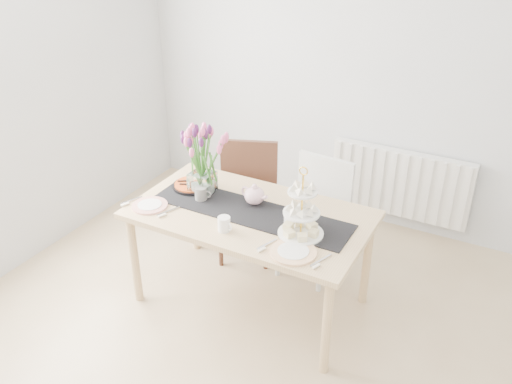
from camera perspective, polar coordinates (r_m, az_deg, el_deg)
The scene contains 15 objects.
room_shell at distance 2.78m, azimuth -5.01°, elevation 0.37°, with size 4.50×4.50×4.50m.
radiator at distance 4.82m, azimuth 14.86°, elevation 0.91°, with size 1.20×0.08×0.60m, color white.
dining_table at distance 3.68m, azimuth -0.61°, elevation -3.17°, with size 1.60×0.90×0.75m.
chair_brown at distance 4.34m, azimuth -0.93°, elevation 0.09°, with size 0.60×0.60×0.93m.
chair_white at distance 4.15m, azimuth 6.44°, elevation -1.69°, with size 0.49×0.49×0.91m.
table_runner at distance 3.64m, azimuth -0.62°, elevation -2.09°, with size 1.40×0.35×0.01m, color black.
tulip_vase at distance 3.76m, azimuth -5.83°, elevation 4.23°, with size 0.59×0.59×0.50m.
cake_stand at distance 3.35m, azimuth 4.79°, elevation -2.80°, with size 0.29×0.29×0.42m.
teapot at distance 3.70m, azimuth -0.16°, elevation -0.37°, with size 0.23×0.18×0.15m, color white, non-canonical shape.
cream_jug at distance 3.51m, azimuth 3.67°, elevation -2.70°, with size 0.09×0.09×0.09m, color white.
tart_tin at distance 3.97m, azimuth -6.68°, elevation 0.68°, with size 0.29×0.29×0.04m.
mug_grey at distance 3.78m, azimuth -5.83°, elevation -0.19°, with size 0.08×0.08×0.10m, color slate.
mug_white at distance 3.43m, azimuth -3.38°, elevation -3.37°, with size 0.08×0.08×0.10m, color white.
plate_left at distance 3.78m, azimuth -11.12°, elevation -1.40°, with size 0.24×0.24×0.01m, color white.
plate_right at distance 3.25m, azimuth 3.94°, elevation -6.31°, with size 0.28×0.28×0.01m, color silver.
Camera 1 is at (1.37, -2.04, 2.60)m, focal length 38.00 mm.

